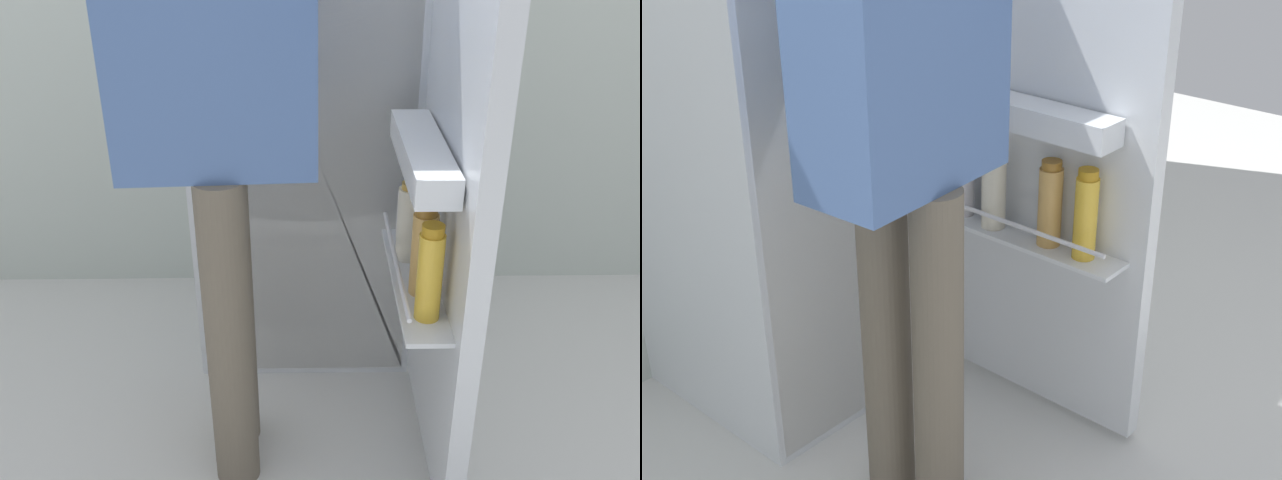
% 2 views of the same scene
% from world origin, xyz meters
% --- Properties ---
extents(ground_plane, '(6.85, 6.85, 0.00)m').
position_xyz_m(ground_plane, '(0.00, 0.00, 0.00)').
color(ground_plane, silver).
extents(refrigerator, '(0.74, 1.30, 1.77)m').
position_xyz_m(refrigerator, '(0.03, 0.51, 0.88)').
color(refrigerator, silver).
rests_on(refrigerator, ground_plane).
extents(person, '(0.60, 0.77, 1.78)m').
position_xyz_m(person, '(-0.18, -0.11, 1.08)').
color(person, '#665B4C').
rests_on(person, ground_plane).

